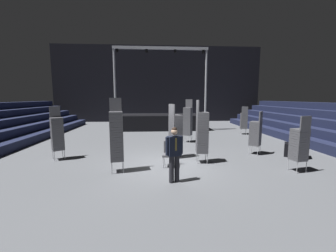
{
  "coord_description": "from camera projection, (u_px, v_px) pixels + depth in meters",
  "views": [
    {
      "loc": [
        -0.58,
        -8.1,
        2.56
      ],
      "look_at": [
        0.01,
        0.57,
        1.4
      ],
      "focal_mm": 22.62,
      "sensor_mm": 36.0,
      "label": 1
    }
  ],
  "objects": [
    {
      "name": "ground_plane",
      "position": [
        169.0,
        164.0,
        8.39
      ],
      "size": [
        22.0,
        30.0,
        0.1
      ],
      "primitive_type": "cube",
      "color": "#515459"
    },
    {
      "name": "arena_end_wall",
      "position": [
        159.0,
        84.0,
        22.69
      ],
      "size": [
        22.0,
        0.3,
        8.0
      ],
      "primitive_type": "cube",
      "color": "black",
      "rests_on": "ground_plane"
    },
    {
      "name": "stage_riser",
      "position": [
        161.0,
        121.0,
        17.49
      ],
      "size": [
        7.38,
        2.9,
        6.3
      ],
      "color": "black",
      "rests_on": "ground_plane"
    },
    {
      "name": "man_with_tie",
      "position": [
        174.0,
        152.0,
        6.35
      ],
      "size": [
        0.57,
        0.35,
        1.7
      ],
      "rotation": [
        0.0,
        0.0,
        3.47
      ],
      "color": "black",
      "rests_on": "ground_plane"
    },
    {
      "name": "chair_stack_front_left",
      "position": [
        244.0,
        120.0,
        14.84
      ],
      "size": [
        0.53,
        0.53,
        1.96
      ],
      "rotation": [
        0.0,
        0.0,
        6.06
      ],
      "color": "#B2B5BA",
      "rests_on": "ground_plane"
    },
    {
      "name": "chair_stack_front_right",
      "position": [
        188.0,
        121.0,
        12.22
      ],
      "size": [
        0.59,
        0.59,
        2.48
      ],
      "rotation": [
        0.0,
        0.0,
        2.66
      ],
      "color": "#B2B5BA",
      "rests_on": "ground_plane"
    },
    {
      "name": "chair_stack_mid_left",
      "position": [
        299.0,
        144.0,
        7.29
      ],
      "size": [
        0.51,
        0.51,
        1.96
      ],
      "rotation": [
        0.0,
        0.0,
        0.16
      ],
      "color": "#B2B5BA",
      "rests_on": "ground_plane"
    },
    {
      "name": "chair_stack_mid_right",
      "position": [
        116.0,
        136.0,
        7.22
      ],
      "size": [
        0.51,
        0.51,
        2.56
      ],
      "rotation": [
        0.0,
        0.0,
        3.32
      ],
      "color": "#B2B5BA",
      "rests_on": "ground_plane"
    },
    {
      "name": "chair_stack_mid_centre",
      "position": [
        256.0,
        133.0,
        9.59
      ],
      "size": [
        0.62,
        0.62,
        1.96
      ],
      "rotation": [
        0.0,
        0.0,
        0.83
      ],
      "color": "#B2B5BA",
      "rests_on": "ground_plane"
    },
    {
      "name": "chair_stack_rear_left",
      "position": [
        202.0,
        132.0,
        8.27
      ],
      "size": [
        0.47,
        0.47,
        2.48
      ],
      "rotation": [
        0.0,
        0.0,
        4.65
      ],
      "color": "#B2B5BA",
      "rests_on": "ground_plane"
    },
    {
      "name": "chair_stack_rear_right",
      "position": [
        57.0,
        133.0,
        8.74
      ],
      "size": [
        0.61,
        0.61,
        2.22
      ],
      "rotation": [
        0.0,
        0.0,
        3.72
      ],
      "color": "#B2B5BA",
      "rests_on": "ground_plane"
    },
    {
      "name": "chair_stack_rear_centre",
      "position": [
        175.0,
        131.0,
        9.0
      ],
      "size": [
        0.59,
        0.59,
        2.31
      ],
      "rotation": [
        0.0,
        0.0,
        5.2
      ],
      "color": "#B2B5BA",
      "rests_on": "ground_plane"
    },
    {
      "name": "equipment_road_case",
      "position": [
        296.0,
        150.0,
        9.24
      ],
      "size": [
        1.08,
        0.99,
        0.57
      ],
      "primitive_type": "cube",
      "rotation": [
        0.0,
        0.0,
        -0.58
      ],
      "color": "black",
      "rests_on": "ground_plane"
    },
    {
      "name": "loose_chair_near_man",
      "position": [
        169.0,
        152.0,
        7.94
      ],
      "size": [
        0.5,
        0.5,
        0.95
      ],
      "rotation": [
        0.0,
        0.0,
        2.98
      ],
      "color": "#B2B5BA",
      "rests_on": "ground_plane"
    }
  ]
}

